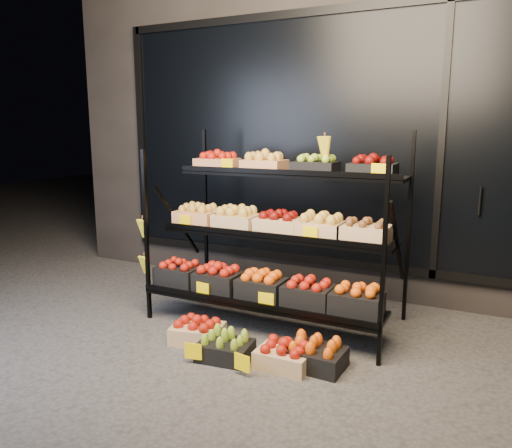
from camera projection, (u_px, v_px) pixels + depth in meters
The scene contains 9 objects.
ground at pixel (241, 347), 3.87m from camera, with size 24.00×24.00×0.00m, color #514F4C.
building at pixel (345, 122), 5.82m from camera, with size 6.00×2.08×3.50m.
display_rack at pixel (272, 234), 4.26m from camera, with size 2.18×1.02×1.72m.
tag_floor_a at pixel (193, 356), 3.59m from camera, with size 0.13×0.01×0.12m, color #FFD500.
tag_floor_b at pixel (242, 368), 3.41m from camera, with size 0.13×0.01×0.12m, color #FFD500.
floor_crate_left at pixel (197, 330), 3.96m from camera, with size 0.45×0.37×0.20m.
floor_crate_midleft at pixel (225, 347), 3.66m from camera, with size 0.42×0.33×0.20m.
floor_crate_midright at pixel (284, 355), 3.54m from camera, with size 0.38×0.28×0.19m.
floor_crate_right at pixel (315, 354), 3.54m from camera, with size 0.43×0.32×0.21m.
Camera 1 is at (1.71, -3.19, 1.68)m, focal length 35.00 mm.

